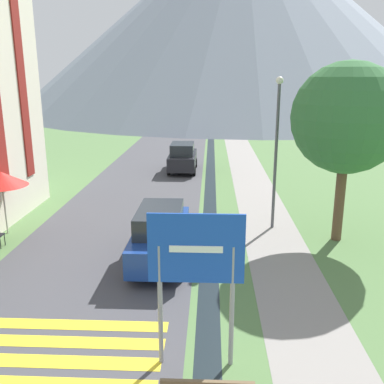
{
  "coord_description": "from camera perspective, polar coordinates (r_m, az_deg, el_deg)",
  "views": [
    {
      "loc": [
        1.22,
        -3.94,
        5.9
      ],
      "look_at": [
        0.59,
        10.0,
        2.11
      ],
      "focal_mm": 40.0,
      "sensor_mm": 36.0,
      "label": 1
    }
  ],
  "objects": [
    {
      "name": "cafe_umbrella_rear_red",
      "position": [
        17.56,
        -24.08,
        1.6
      ],
      "size": [
        1.91,
        1.91,
        2.44
      ],
      "color": "#B7B2A8",
      "rests_on": "ground_plane"
    },
    {
      "name": "ground_plane",
      "position": [
        24.68,
        -0.33,
        1.38
      ],
      "size": [
        160.0,
        160.0,
        0.0
      ],
      "primitive_type": "plane",
      "color": "#517542"
    },
    {
      "name": "parked_car_far",
      "position": [
        27.28,
        -1.26,
        4.66
      ],
      "size": [
        1.76,
        4.01,
        1.82
      ],
      "color": "black",
      "rests_on": "ground_plane"
    },
    {
      "name": "road",
      "position": [
        34.65,
        -3.64,
        5.38
      ],
      "size": [
        6.4,
        60.0,
        0.01
      ],
      "color": "#424247",
      "rests_on": "ground_plane"
    },
    {
      "name": "road_sign",
      "position": [
        8.62,
        0.54,
        -9.69
      ],
      "size": [
        1.92,
        0.11,
        3.34
      ],
      "color": "gray",
      "rests_on": "ground_plane"
    },
    {
      "name": "footpath",
      "position": [
        34.53,
        6.52,
        5.28
      ],
      "size": [
        2.2,
        60.0,
        0.01
      ],
      "color": "gray",
      "rests_on": "ground_plane"
    },
    {
      "name": "crosswalk_marking",
      "position": [
        10.66,
        -19.47,
        -19.34
      ],
      "size": [
        5.44,
        2.54,
        0.01
      ],
      "color": "yellow",
      "rests_on": "ground_plane"
    },
    {
      "name": "parked_car_near",
      "position": [
        14.08,
        -4.21,
        -5.59
      ],
      "size": [
        1.72,
        4.5,
        1.82
      ],
      "color": "navy",
      "rests_on": "ground_plane"
    },
    {
      "name": "drainage_channel",
      "position": [
        34.45,
        2.52,
        5.33
      ],
      "size": [
        0.6,
        60.0,
        0.0
      ],
      "color": "black",
      "rests_on": "ground_plane"
    },
    {
      "name": "tree_by_path",
      "position": [
        15.97,
        19.99,
        9.2
      ],
      "size": [
        3.89,
        3.89,
        6.45
      ],
      "color": "brown",
      "rests_on": "ground_plane"
    },
    {
      "name": "streetlamp",
      "position": [
        16.79,
        11.2,
        6.49
      ],
      "size": [
        0.28,
        0.28,
        5.89
      ],
      "color": "#515156",
      "rests_on": "ground_plane"
    },
    {
      "name": "mountain_distant",
      "position": [
        79.89,
        6.6,
        22.48
      ],
      "size": [
        76.69,
        76.69,
        32.28
      ],
      "color": "gray",
      "rests_on": "ground_plane"
    }
  ]
}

